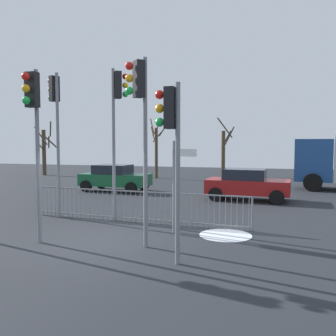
{
  "coord_description": "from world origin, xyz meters",
  "views": [
    {
      "loc": [
        4.41,
        -9.02,
        2.69
      ],
      "look_at": [
        0.76,
        3.96,
        1.75
      ],
      "focal_mm": 38.58,
      "sensor_mm": 36.0,
      "label": 1
    }
  ],
  "objects_px": {
    "car_red_far": "(247,184)",
    "bare_tree_left": "(156,149)",
    "traffic_light_foreground_right": "(33,117)",
    "traffic_light_rear_left": "(117,110)",
    "direction_sign_post": "(176,181)",
    "traffic_light_mid_left": "(140,109)",
    "traffic_light_mid_right": "(171,132)",
    "traffic_light_rear_right": "(55,113)",
    "bare_tree_right": "(224,151)",
    "car_green_mid": "(115,177)",
    "bare_tree_centre": "(45,150)"
  },
  "relations": [
    {
      "from": "car_red_far",
      "to": "bare_tree_left",
      "type": "distance_m",
      "value": 11.56
    },
    {
      "from": "traffic_light_foreground_right",
      "to": "traffic_light_rear_left",
      "type": "relative_size",
      "value": 0.89
    },
    {
      "from": "traffic_light_rear_left",
      "to": "direction_sign_post",
      "type": "bearing_deg",
      "value": 32.62
    },
    {
      "from": "traffic_light_mid_left",
      "to": "traffic_light_mid_right",
      "type": "bearing_deg",
      "value": -173.5
    },
    {
      "from": "traffic_light_mid_left",
      "to": "traffic_light_rear_right",
      "type": "bearing_deg",
      "value": 13.98
    },
    {
      "from": "traffic_light_mid_left",
      "to": "bare_tree_left",
      "type": "relative_size",
      "value": 1.07
    },
    {
      "from": "traffic_light_mid_right",
      "to": "bare_tree_left",
      "type": "xyz_separation_m",
      "value": [
        -6.17,
        18.45,
        -0.73
      ]
    },
    {
      "from": "traffic_light_rear_right",
      "to": "traffic_light_rear_left",
      "type": "bearing_deg",
      "value": -64.16
    },
    {
      "from": "traffic_light_rear_left",
      "to": "bare_tree_left",
      "type": "relative_size",
      "value": 1.15
    },
    {
      "from": "traffic_light_mid_right",
      "to": "bare_tree_right",
      "type": "distance_m",
      "value": 21.57
    },
    {
      "from": "car_red_far",
      "to": "bare_tree_left",
      "type": "height_order",
      "value": "bare_tree_left"
    },
    {
      "from": "direction_sign_post",
      "to": "car_green_mid",
      "type": "distance_m",
      "value": 9.89
    },
    {
      "from": "traffic_light_mid_left",
      "to": "car_green_mid",
      "type": "distance_m",
      "value": 11.48
    },
    {
      "from": "traffic_light_rear_right",
      "to": "car_red_far",
      "type": "bearing_deg",
      "value": -22.52
    },
    {
      "from": "direction_sign_post",
      "to": "bare_tree_centre",
      "type": "xyz_separation_m",
      "value": [
        -15.31,
        15.7,
        0.56
      ]
    },
    {
      "from": "traffic_light_foreground_right",
      "to": "traffic_light_rear_right",
      "type": "relative_size",
      "value": 0.89
    },
    {
      "from": "bare_tree_left",
      "to": "bare_tree_right",
      "type": "height_order",
      "value": "bare_tree_right"
    },
    {
      "from": "traffic_light_rear_right",
      "to": "car_green_mid",
      "type": "height_order",
      "value": "traffic_light_rear_right"
    },
    {
      "from": "car_green_mid",
      "to": "bare_tree_right",
      "type": "distance_m",
      "value": 11.75
    },
    {
      "from": "car_red_far",
      "to": "bare_tree_left",
      "type": "relative_size",
      "value": 0.87
    },
    {
      "from": "direction_sign_post",
      "to": "car_red_far",
      "type": "height_order",
      "value": "direction_sign_post"
    },
    {
      "from": "traffic_light_rear_right",
      "to": "car_green_mid",
      "type": "relative_size",
      "value": 1.33
    },
    {
      "from": "traffic_light_foreground_right",
      "to": "direction_sign_post",
      "type": "height_order",
      "value": "traffic_light_foreground_right"
    },
    {
      "from": "traffic_light_rear_left",
      "to": "traffic_light_mid_left",
      "type": "bearing_deg",
      "value": 0.94
    },
    {
      "from": "traffic_light_foreground_right",
      "to": "traffic_light_mid_left",
      "type": "xyz_separation_m",
      "value": [
        2.79,
        0.43,
        0.15
      ]
    },
    {
      "from": "direction_sign_post",
      "to": "bare_tree_left",
      "type": "height_order",
      "value": "bare_tree_left"
    },
    {
      "from": "traffic_light_rear_left",
      "to": "bare_tree_centre",
      "type": "xyz_separation_m",
      "value": [
        -12.95,
        14.59,
        -1.68
      ]
    },
    {
      "from": "traffic_light_mid_left",
      "to": "bare_tree_centre",
      "type": "relative_size",
      "value": 1.08
    },
    {
      "from": "bare_tree_left",
      "to": "traffic_light_rear_left",
      "type": "bearing_deg",
      "value": -77.55
    },
    {
      "from": "car_red_far",
      "to": "bare_tree_centre",
      "type": "xyz_separation_m",
      "value": [
        -16.99,
        8.86,
        1.34
      ]
    },
    {
      "from": "bare_tree_centre",
      "to": "traffic_light_mid_right",
      "type": "bearing_deg",
      "value": -49.21
    },
    {
      "from": "traffic_light_mid_left",
      "to": "bare_tree_right",
      "type": "bearing_deg",
      "value": -40.88
    },
    {
      "from": "traffic_light_rear_right",
      "to": "bare_tree_centre",
      "type": "height_order",
      "value": "traffic_light_rear_right"
    },
    {
      "from": "traffic_light_rear_left",
      "to": "bare_tree_left",
      "type": "height_order",
      "value": "traffic_light_rear_left"
    },
    {
      "from": "bare_tree_centre",
      "to": "bare_tree_right",
      "type": "height_order",
      "value": "bare_tree_right"
    },
    {
      "from": "traffic_light_rear_left",
      "to": "bare_tree_right",
      "type": "relative_size",
      "value": 1.11
    },
    {
      "from": "traffic_light_mid_left",
      "to": "car_red_far",
      "type": "relative_size",
      "value": 1.23
    },
    {
      "from": "traffic_light_rear_left",
      "to": "traffic_light_rear_right",
      "type": "height_order",
      "value": "traffic_light_rear_left"
    },
    {
      "from": "car_green_mid",
      "to": "bare_tree_left",
      "type": "xyz_separation_m",
      "value": [
        0.03,
        7.62,
        1.43
      ]
    },
    {
      "from": "car_green_mid",
      "to": "direction_sign_post",
      "type": "bearing_deg",
      "value": -52.46
    },
    {
      "from": "car_green_mid",
      "to": "traffic_light_mid_right",
      "type": "bearing_deg",
      "value": -57.36
    },
    {
      "from": "traffic_light_foreground_right",
      "to": "bare_tree_left",
      "type": "distance_m",
      "value": 18.12
    },
    {
      "from": "traffic_light_rear_left",
      "to": "car_green_mid",
      "type": "distance_m",
      "value": 8.29
    },
    {
      "from": "traffic_light_rear_right",
      "to": "bare_tree_centre",
      "type": "xyz_separation_m",
      "value": [
        -10.54,
        14.58,
        -1.66
      ]
    },
    {
      "from": "traffic_light_rear_left",
      "to": "traffic_light_mid_right",
      "type": "distance_m",
      "value": 4.92
    },
    {
      "from": "traffic_light_mid_left",
      "to": "traffic_light_mid_right",
      "type": "xyz_separation_m",
      "value": [
        1.07,
        -0.94,
        -0.6
      ]
    },
    {
      "from": "traffic_light_mid_right",
      "to": "bare_tree_left",
      "type": "height_order",
      "value": "bare_tree_left"
    },
    {
      "from": "bare_tree_centre",
      "to": "traffic_light_rear_right",
      "type": "bearing_deg",
      "value": -54.14
    },
    {
      "from": "traffic_light_rear_left",
      "to": "bare_tree_right",
      "type": "distance_m",
      "value": 17.81
    },
    {
      "from": "bare_tree_left",
      "to": "direction_sign_post",
      "type": "bearing_deg",
      "value": -70.45
    }
  ]
}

